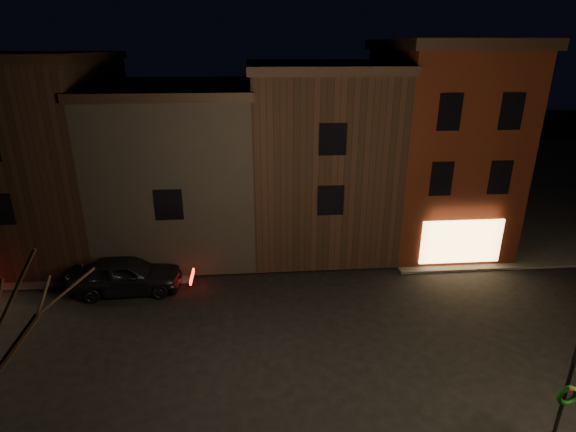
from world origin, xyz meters
name	(u,v)px	position (x,y,z in m)	size (l,w,h in m)	color
ground	(312,344)	(0.00, 0.00, 0.00)	(120.00, 120.00, 0.00)	black
sidewalk_far_right	(522,179)	(20.00, 20.00, 0.06)	(30.00, 30.00, 0.12)	#2D2B28
sidewalk_far_left	(12,192)	(-20.00, 20.00, 0.06)	(30.00, 30.00, 0.12)	#2D2B28
corner_building	(438,143)	(8.00, 9.47, 5.40)	(6.50, 8.50, 10.50)	#45170C
row_building_a	(316,152)	(1.50, 10.50, 4.83)	(7.30, 10.30, 9.40)	black
row_building_b	(183,163)	(-5.75, 10.50, 4.33)	(7.80, 10.30, 8.40)	black
row_building_c	(42,152)	(-13.00, 10.50, 5.08)	(7.30, 10.30, 9.90)	black
traffic_signal	(574,377)	(5.60, -5.51, 2.81)	(0.58, 0.38, 4.05)	black
parked_car_a	(126,275)	(-7.74, 4.50, 0.82)	(1.93, 4.81, 1.64)	black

